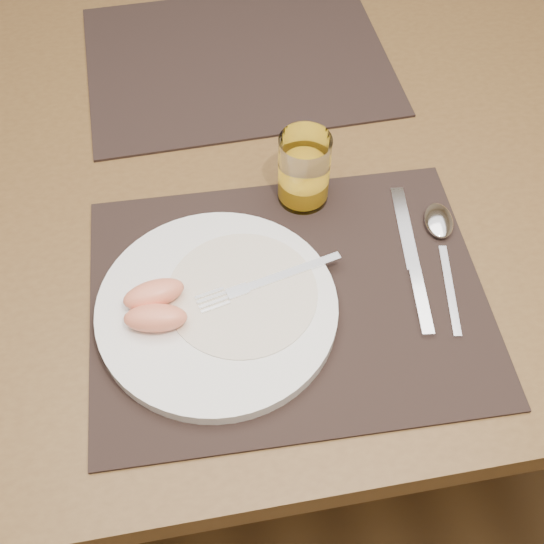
{
  "coord_description": "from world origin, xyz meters",
  "views": [
    {
      "loc": [
        -0.11,
        -0.64,
        1.4
      ],
      "look_at": [
        -0.03,
        -0.19,
        0.77
      ],
      "focal_mm": 45.0,
      "sensor_mm": 36.0,
      "label": 1
    }
  ],
  "objects_px": {
    "plate": "(217,309)",
    "fork": "(258,285)",
    "knife": "(414,269)",
    "spoon": "(440,230)",
    "placemat_near": "(288,298)",
    "table": "(266,204)",
    "placemat_far": "(237,60)",
    "juice_glass": "(304,172)"
  },
  "relations": [
    {
      "from": "placemat_near",
      "to": "knife",
      "type": "bearing_deg",
      "value": 3.86
    },
    {
      "from": "placemat_near",
      "to": "plate",
      "type": "height_order",
      "value": "plate"
    },
    {
      "from": "placemat_far",
      "to": "plate",
      "type": "bearing_deg",
      "value": -101.24
    },
    {
      "from": "placemat_far",
      "to": "fork",
      "type": "height_order",
      "value": "fork"
    },
    {
      "from": "placemat_far",
      "to": "placemat_near",
      "type": "bearing_deg",
      "value": -90.82
    },
    {
      "from": "table",
      "to": "placemat_far",
      "type": "xyz_separation_m",
      "value": [
        -0.01,
        0.22,
        0.09
      ]
    },
    {
      "from": "juice_glass",
      "to": "placemat_near",
      "type": "bearing_deg",
      "value": -107.69
    },
    {
      "from": "placemat_near",
      "to": "fork",
      "type": "relative_size",
      "value": 2.59
    },
    {
      "from": "spoon",
      "to": "juice_glass",
      "type": "distance_m",
      "value": 0.18
    },
    {
      "from": "placemat_near",
      "to": "fork",
      "type": "xyz_separation_m",
      "value": [
        -0.03,
        0.01,
        0.02
      ]
    },
    {
      "from": "table",
      "to": "fork",
      "type": "xyz_separation_m",
      "value": [
        -0.05,
        -0.21,
        0.11
      ]
    },
    {
      "from": "fork",
      "to": "knife",
      "type": "height_order",
      "value": "fork"
    },
    {
      "from": "plate",
      "to": "knife",
      "type": "height_order",
      "value": "plate"
    },
    {
      "from": "placemat_far",
      "to": "plate",
      "type": "distance_m",
      "value": 0.46
    },
    {
      "from": "knife",
      "to": "spoon",
      "type": "relative_size",
      "value": 1.15
    },
    {
      "from": "table",
      "to": "fork",
      "type": "height_order",
      "value": "fork"
    },
    {
      "from": "placemat_near",
      "to": "spoon",
      "type": "distance_m",
      "value": 0.21
    },
    {
      "from": "placemat_far",
      "to": "spoon",
      "type": "distance_m",
      "value": 0.43
    },
    {
      "from": "placemat_near",
      "to": "placemat_far",
      "type": "distance_m",
      "value": 0.44
    },
    {
      "from": "fork",
      "to": "knife",
      "type": "distance_m",
      "value": 0.19
    },
    {
      "from": "placemat_far",
      "to": "spoon",
      "type": "bearing_deg",
      "value": -63.03
    },
    {
      "from": "placemat_near",
      "to": "knife",
      "type": "xyz_separation_m",
      "value": [
        0.15,
        0.01,
        0.0
      ]
    },
    {
      "from": "placemat_far",
      "to": "knife",
      "type": "height_order",
      "value": "knife"
    },
    {
      "from": "knife",
      "to": "spoon",
      "type": "height_order",
      "value": "spoon"
    },
    {
      "from": "fork",
      "to": "spoon",
      "type": "bearing_deg",
      "value": 11.71
    },
    {
      "from": "plate",
      "to": "fork",
      "type": "relative_size",
      "value": 1.55
    },
    {
      "from": "table",
      "to": "placemat_near",
      "type": "xyz_separation_m",
      "value": [
        -0.01,
        -0.22,
        0.09
      ]
    },
    {
      "from": "juice_glass",
      "to": "plate",
      "type": "bearing_deg",
      "value": -129.91
    },
    {
      "from": "table",
      "to": "juice_glass",
      "type": "height_order",
      "value": "juice_glass"
    },
    {
      "from": "table",
      "to": "knife",
      "type": "bearing_deg",
      "value": -56.16
    },
    {
      "from": "spoon",
      "to": "placemat_far",
      "type": "bearing_deg",
      "value": 116.97
    },
    {
      "from": "fork",
      "to": "juice_glass",
      "type": "distance_m",
      "value": 0.16
    },
    {
      "from": "table",
      "to": "placemat_far",
      "type": "bearing_deg",
      "value": 91.44
    },
    {
      "from": "knife",
      "to": "juice_glass",
      "type": "xyz_separation_m",
      "value": [
        -0.11,
        0.14,
        0.04
      ]
    },
    {
      "from": "placemat_near",
      "to": "plate",
      "type": "xyz_separation_m",
      "value": [
        -0.08,
        -0.01,
        0.01
      ]
    },
    {
      "from": "fork",
      "to": "placemat_near",
      "type": "bearing_deg",
      "value": -17.44
    },
    {
      "from": "placemat_near",
      "to": "fork",
      "type": "bearing_deg",
      "value": 162.56
    },
    {
      "from": "placemat_far",
      "to": "knife",
      "type": "relative_size",
      "value": 2.04
    },
    {
      "from": "knife",
      "to": "table",
      "type": "bearing_deg",
      "value": 123.84
    },
    {
      "from": "plate",
      "to": "fork",
      "type": "height_order",
      "value": "fork"
    },
    {
      "from": "table",
      "to": "placemat_near",
      "type": "distance_m",
      "value": 0.24
    },
    {
      "from": "juice_glass",
      "to": "table",
      "type": "bearing_deg",
      "value": 116.34
    }
  ]
}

